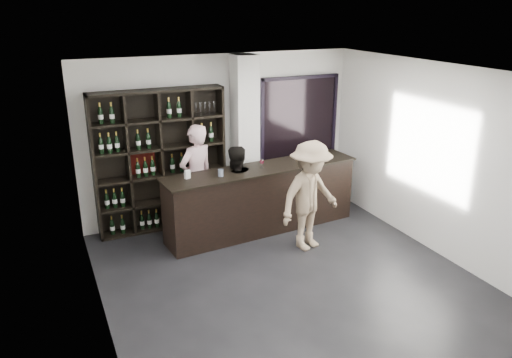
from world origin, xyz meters
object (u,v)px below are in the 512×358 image
tasting_counter (262,199)px  taster_black (235,190)px  taster_pink (197,177)px  wine_shelf (161,161)px  customer (310,196)px

tasting_counter → taster_black: bearing=162.7°
tasting_counter → taster_pink: bearing=145.4°
tasting_counter → wine_shelf: bearing=146.7°
wine_shelf → customer: 2.58m
taster_pink → customer: size_ratio=1.04×
tasting_counter → customer: 1.03m
wine_shelf → taster_pink: bearing=-26.2°
wine_shelf → customer: bearing=-42.1°
wine_shelf → taster_pink: wine_shelf is taller
tasting_counter → taster_pink: size_ratio=1.87×
wine_shelf → customer: wine_shelf is taller
wine_shelf → taster_black: size_ratio=1.58×
wine_shelf → taster_pink: 0.66m
wine_shelf → customer: (1.90, -1.72, -0.32)m
wine_shelf → tasting_counter: wine_shelf is taller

